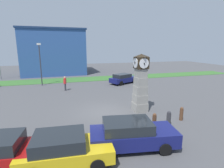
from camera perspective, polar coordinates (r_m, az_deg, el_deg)
name	(u,v)px	position (r m, az deg, el deg)	size (l,w,h in m)	color
ground_plane	(104,112)	(14.65, -2.50, -9.14)	(83.02, 83.02, 0.00)	#4C4C4F
clock_tower	(140,84)	(14.49, 9.29, -0.09)	(1.30, 1.25, 4.75)	gray
bollard_near_tower	(181,114)	(13.92, 21.72, -8.95)	(0.25, 0.25, 1.01)	brown
bollard_mid_row	(169,118)	(12.80, 18.03, -10.50)	(0.29, 0.29, 1.02)	#333338
bollard_far_row	(154,122)	(11.83, 13.64, -11.83)	(0.26, 0.26, 1.14)	brown
car_near_tower	(65,148)	(8.80, -15.20, -19.64)	(4.29, 2.29, 1.46)	gold
car_by_building	(132,134)	(9.66, 6.46, -15.88)	(4.78, 2.49, 1.55)	navy
car_silver_hatch	(123,78)	(25.51, 3.72, 1.81)	(4.62, 3.37, 1.43)	navy
pedestrian_near_bench	(65,82)	(22.09, -15.11, 0.48)	(0.36, 0.46, 1.75)	#3F3F47
street_lamp_far_side	(40,61)	(25.71, -22.40, 6.89)	(0.50, 0.24, 5.75)	#333338
warehouse_blue_far	(54,52)	(37.10, -18.42, 9.97)	(11.98, 10.26, 8.54)	#2D5193
grass_verge_far	(104,78)	(29.79, -2.52, 1.92)	(49.81, 4.12, 0.04)	#386B2D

